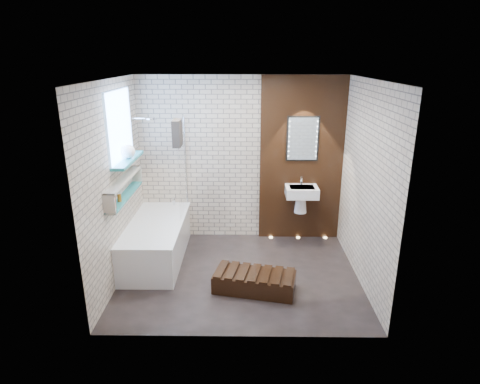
{
  "coord_description": "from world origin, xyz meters",
  "views": [
    {
      "loc": [
        0.06,
        -4.94,
        2.86
      ],
      "look_at": [
        0.0,
        0.15,
        1.15
      ],
      "focal_mm": 30.38,
      "sensor_mm": 36.0,
      "label": 1
    }
  ],
  "objects_px": {
    "washbasin": "(301,195)",
    "bath_screen": "(182,168)",
    "led_mirror": "(303,139)",
    "walnut_step": "(254,282)",
    "bathtub": "(157,241)"
  },
  "relations": [
    {
      "from": "bath_screen",
      "to": "walnut_step",
      "type": "relative_size",
      "value": 1.37
    },
    {
      "from": "washbasin",
      "to": "bath_screen",
      "type": "bearing_deg",
      "value": -174.22
    },
    {
      "from": "washbasin",
      "to": "led_mirror",
      "type": "xyz_separation_m",
      "value": [
        0.0,
        0.16,
        0.86
      ]
    },
    {
      "from": "washbasin",
      "to": "walnut_step",
      "type": "xyz_separation_m",
      "value": [
        -0.76,
        -1.46,
        -0.68
      ]
    },
    {
      "from": "led_mirror",
      "to": "walnut_step",
      "type": "height_order",
      "value": "led_mirror"
    },
    {
      "from": "bathtub",
      "to": "washbasin",
      "type": "distance_m",
      "value": 2.32
    },
    {
      "from": "washbasin",
      "to": "led_mirror",
      "type": "bearing_deg",
      "value": 90.0
    },
    {
      "from": "led_mirror",
      "to": "washbasin",
      "type": "bearing_deg",
      "value": -90.0
    },
    {
      "from": "washbasin",
      "to": "led_mirror",
      "type": "relative_size",
      "value": 0.83
    },
    {
      "from": "led_mirror",
      "to": "walnut_step",
      "type": "distance_m",
      "value": 2.35
    },
    {
      "from": "bathtub",
      "to": "washbasin",
      "type": "xyz_separation_m",
      "value": [
        2.17,
        0.62,
        0.5
      ]
    },
    {
      "from": "bathtub",
      "to": "bath_screen",
      "type": "xyz_separation_m",
      "value": [
        0.35,
        0.44,
        0.99
      ]
    },
    {
      "from": "led_mirror",
      "to": "walnut_step",
      "type": "bearing_deg",
      "value": -115.15
    },
    {
      "from": "led_mirror",
      "to": "walnut_step",
      "type": "xyz_separation_m",
      "value": [
        -0.76,
        -1.61,
        -1.54
      ]
    },
    {
      "from": "washbasin",
      "to": "walnut_step",
      "type": "bearing_deg",
      "value": -117.5
    }
  ]
}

